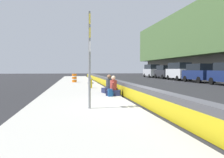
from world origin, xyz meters
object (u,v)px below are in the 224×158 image
at_px(parked_car_midline, 179,71).
at_px(parked_car_far, 164,72).
at_px(route_sign_post, 90,52).
at_px(seated_person_middle, 109,87).
at_px(parked_car_farther, 152,71).
at_px(backpack, 110,93).
at_px(parked_car_fourth, 199,73).
at_px(construction_barrel, 74,78).
at_px(fire_hydrant, 91,82).
at_px(seated_person_foreground, 113,89).

bearing_deg(parked_car_midline, parked_car_far, -1.31).
height_order(route_sign_post, parked_car_midline, route_sign_post).
bearing_deg(seated_person_middle, parked_car_farther, -24.19).
xyz_separation_m(backpack, parked_car_fourth, (13.46, -13.14, 0.85)).
bearing_deg(construction_barrel, parked_car_fourth, -92.02).
distance_m(construction_barrel, parked_car_fourth, 15.03).
bearing_deg(route_sign_post, parked_car_midline, -32.88).
bearing_deg(fire_hydrant, backpack, -173.20).
bearing_deg(parked_car_far, seated_person_foreground, 151.56).
distance_m(fire_hydrant, parked_car_farther, 29.06).
relative_size(parked_car_fourth, parked_car_far, 1.01).
bearing_deg(seated_person_middle, parked_car_fourth, -48.08).
relative_size(fire_hydrant, parked_car_fourth, 0.18).
bearing_deg(parked_car_far, parked_car_farther, 0.12).
relative_size(backpack, construction_barrel, 0.42).
relative_size(route_sign_post, seated_person_middle, 3.17).
distance_m(parked_car_midline, parked_car_far, 5.69).
relative_size(backpack, parked_car_farther, 0.08).
distance_m(route_sign_post, seated_person_foreground, 4.72).
xyz_separation_m(route_sign_post, fire_hydrant, (9.14, -0.70, -1.65)).
bearing_deg(parked_car_farther, seated_person_middle, 155.81).
bearing_deg(parked_car_midline, parked_car_fourth, 179.35).
relative_size(seated_person_middle, backpack, 2.84).
height_order(seated_person_middle, construction_barrel, seated_person_middle).
distance_m(fire_hydrant, seated_person_middle, 3.76).
relative_size(route_sign_post, seated_person_foreground, 3.26).
distance_m(seated_person_foreground, parked_car_far, 27.45).
relative_size(route_sign_post, backpack, 9.00).
bearing_deg(parked_car_fourth, parked_car_midline, -0.65).
bearing_deg(backpack, parked_car_far, -28.46).
xyz_separation_m(route_sign_post, parked_car_midline, (22.52, -14.56, -0.88)).
height_order(seated_person_foreground, parked_car_far, parked_car_far).
height_order(seated_person_foreground, seated_person_middle, seated_person_middle).
bearing_deg(parked_car_farther, parked_car_midline, 179.45).
distance_m(parked_car_far, parked_car_farther, 6.40).
xyz_separation_m(seated_person_middle, parked_car_farther, (29.12, -13.08, 0.86)).
xyz_separation_m(parked_car_far, parked_car_farther, (6.40, 0.01, 0.17)).
xyz_separation_m(fire_hydrant, construction_barrel, (8.46, 1.22, 0.03)).
xyz_separation_m(route_sign_post, seated_person_middle, (5.49, -1.60, -1.74)).
distance_m(seated_person_foreground, seated_person_middle, 1.41).
bearing_deg(parked_car_farther, seated_person_foreground, 156.85).
bearing_deg(parked_car_fourth, seated_person_foreground, 135.27).
distance_m(seated_person_foreground, construction_barrel, 13.70).
relative_size(parked_car_fourth, parked_car_midline, 0.95).
bearing_deg(construction_barrel, seated_person_foreground, -171.05).
xyz_separation_m(parked_car_midline, parked_car_farther, (12.08, -0.12, 0.00)).
height_order(backpack, parked_car_farther, parked_car_farther).
bearing_deg(parked_car_midline, parked_car_farther, -0.55).
relative_size(seated_person_middle, parked_car_fourth, 0.23).
relative_size(construction_barrel, parked_car_farther, 0.19).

